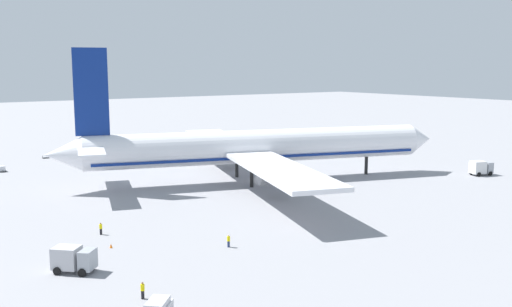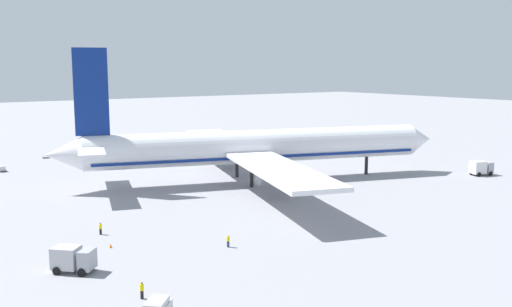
{
  "view_description": "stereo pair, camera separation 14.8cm",
  "coord_description": "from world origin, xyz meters",
  "px_view_note": "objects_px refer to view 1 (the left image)",
  "views": [
    {
      "loc": [
        -63.19,
        -90.64,
        22.4
      ],
      "look_at": [
        -2.47,
        -2.15,
        6.0
      ],
      "focal_mm": 39.69,
      "sensor_mm": 36.0,
      "label": 1
    },
    {
      "loc": [
        -63.07,
        -90.72,
        22.4
      ],
      "look_at": [
        -2.47,
        -2.15,
        6.0
      ],
      "focal_mm": 39.69,
      "sensor_mm": 36.0,
      "label": 2
    }
  ],
  "objects_px": {
    "ground_worker_0": "(229,241)",
    "traffic_cone_0": "(74,161)",
    "airliner": "(253,147)",
    "ground_worker_2": "(101,229)",
    "service_truck_3": "(73,258)",
    "baggage_cart_1": "(350,141)",
    "traffic_cone_1": "(250,148)",
    "service_truck_4": "(481,167)",
    "traffic_cone_3": "(295,141)",
    "baggage_cart_2": "(1,168)",
    "ground_worker_3": "(143,290)",
    "traffic_cone_2": "(111,246)",
    "baggage_cart_0": "(46,157)"
  },
  "relations": [
    {
      "from": "ground_worker_0",
      "to": "traffic_cone_0",
      "type": "bearing_deg",
      "value": 87.49
    },
    {
      "from": "airliner",
      "to": "ground_worker_2",
      "type": "height_order",
      "value": "airliner"
    },
    {
      "from": "airliner",
      "to": "service_truck_3",
      "type": "xyz_separation_m",
      "value": [
        -44.65,
        -30.48,
        -5.27
      ]
    },
    {
      "from": "baggage_cart_1",
      "to": "traffic_cone_1",
      "type": "bearing_deg",
      "value": 165.78
    },
    {
      "from": "service_truck_4",
      "to": "traffic_cone_3",
      "type": "bearing_deg",
      "value": 88.52
    },
    {
      "from": "baggage_cart_2",
      "to": "traffic_cone_0",
      "type": "bearing_deg",
      "value": 10.19
    },
    {
      "from": "baggage_cart_2",
      "to": "service_truck_4",
      "type": "bearing_deg",
      "value": -36.77
    },
    {
      "from": "service_truck_3",
      "to": "ground_worker_2",
      "type": "distance_m",
      "value": 14.23
    },
    {
      "from": "baggage_cart_2",
      "to": "traffic_cone_3",
      "type": "distance_m",
      "value": 83.86
    },
    {
      "from": "airliner",
      "to": "ground_worker_3",
      "type": "xyz_separation_m",
      "value": [
        -41.3,
        -41.61,
        -5.96
      ]
    },
    {
      "from": "service_truck_4",
      "to": "traffic_cone_2",
      "type": "height_order",
      "value": "service_truck_4"
    },
    {
      "from": "baggage_cart_2",
      "to": "ground_worker_3",
      "type": "distance_m",
      "value": 81.32
    },
    {
      "from": "service_truck_4",
      "to": "ground_worker_0",
      "type": "bearing_deg",
      "value": -170.93
    },
    {
      "from": "traffic_cone_2",
      "to": "service_truck_4",
      "type": "bearing_deg",
      "value": 2.05
    },
    {
      "from": "airliner",
      "to": "traffic_cone_2",
      "type": "xyz_separation_m",
      "value": [
        -38.25,
        -24.59,
        -6.57
      ]
    },
    {
      "from": "baggage_cart_0",
      "to": "ground_worker_0",
      "type": "xyz_separation_m",
      "value": [
        0.41,
        -86.33,
        0.55
      ]
    },
    {
      "from": "baggage_cart_0",
      "to": "traffic_cone_0",
      "type": "relative_size",
      "value": 5.73
    },
    {
      "from": "ground_worker_2",
      "to": "baggage_cart_0",
      "type": "bearing_deg",
      "value": 81.31
    },
    {
      "from": "baggage_cart_1",
      "to": "ground_worker_3",
      "type": "bearing_deg",
      "value": -143.32
    },
    {
      "from": "service_truck_3",
      "to": "baggage_cart_0",
      "type": "xyz_separation_m",
      "value": [
        18.31,
        84.14,
        -1.31
      ]
    },
    {
      "from": "ground_worker_2",
      "to": "traffic_cone_1",
      "type": "height_order",
      "value": "ground_worker_2"
    },
    {
      "from": "airliner",
      "to": "ground_worker_2",
      "type": "xyz_separation_m",
      "value": [
        -37.34,
        -18.3,
        -6.0
      ]
    },
    {
      "from": "airliner",
      "to": "traffic_cone_3",
      "type": "bearing_deg",
      "value": 44.02
    },
    {
      "from": "baggage_cart_0",
      "to": "traffic_cone_2",
      "type": "relative_size",
      "value": 5.73
    },
    {
      "from": "traffic_cone_2",
      "to": "ground_worker_2",
      "type": "bearing_deg",
      "value": 81.73
    },
    {
      "from": "service_truck_3",
      "to": "traffic_cone_1",
      "type": "xyz_separation_m",
      "value": [
        69.46,
        68.84,
        -1.3
      ]
    },
    {
      "from": "ground_worker_0",
      "to": "ground_worker_2",
      "type": "relative_size",
      "value": 0.97
    },
    {
      "from": "traffic_cone_2",
      "to": "traffic_cone_0",
      "type": "bearing_deg",
      "value": 76.92
    },
    {
      "from": "airliner",
      "to": "traffic_cone_3",
      "type": "relative_size",
      "value": 140.6
    },
    {
      "from": "baggage_cart_1",
      "to": "traffic_cone_3",
      "type": "xyz_separation_m",
      "value": [
        -11.03,
        12.52,
        -0.55
      ]
    },
    {
      "from": "baggage_cart_0",
      "to": "ground_worker_3",
      "type": "height_order",
      "value": "ground_worker_3"
    },
    {
      "from": "baggage_cart_2",
      "to": "ground_worker_2",
      "type": "relative_size",
      "value": 1.91
    },
    {
      "from": "ground_worker_0",
      "to": "service_truck_3",
      "type": "bearing_deg",
      "value": 173.34
    },
    {
      "from": "baggage_cart_2",
      "to": "traffic_cone_0",
      "type": "relative_size",
      "value": 5.74
    },
    {
      "from": "traffic_cone_2",
      "to": "baggage_cart_2",
      "type": "bearing_deg",
      "value": 90.87
    },
    {
      "from": "traffic_cone_2",
      "to": "traffic_cone_3",
      "type": "relative_size",
      "value": 1.0
    },
    {
      "from": "ground_worker_3",
      "to": "traffic_cone_0",
      "type": "xyz_separation_m",
      "value": [
        18.68,
        84.27,
        -0.6
      ]
    },
    {
      "from": "ground_worker_3",
      "to": "traffic_cone_2",
      "type": "relative_size",
      "value": 3.14
    },
    {
      "from": "traffic_cone_3",
      "to": "ground_worker_0",
      "type": "bearing_deg",
      "value": -132.95
    },
    {
      "from": "baggage_cart_0",
      "to": "traffic_cone_1",
      "type": "xyz_separation_m",
      "value": [
        51.15,
        -15.3,
        0.01
      ]
    },
    {
      "from": "baggage_cart_1",
      "to": "service_truck_4",
      "type": "bearing_deg",
      "value": -103.68
    },
    {
      "from": "traffic_cone_1",
      "to": "airliner",
      "type": "bearing_deg",
      "value": -122.89
    },
    {
      "from": "baggage_cart_1",
      "to": "traffic_cone_2",
      "type": "height_order",
      "value": "baggage_cart_1"
    },
    {
      "from": "ground_worker_2",
      "to": "traffic_cone_2",
      "type": "xyz_separation_m",
      "value": [
        -0.91,
        -6.29,
        -0.56
      ]
    },
    {
      "from": "baggage_cart_0",
      "to": "traffic_cone_2",
      "type": "distance_m",
      "value": 79.16
    },
    {
      "from": "baggage_cart_2",
      "to": "traffic_cone_1",
      "type": "height_order",
      "value": "baggage_cart_2"
    },
    {
      "from": "baggage_cart_1",
      "to": "baggage_cart_2",
      "type": "bearing_deg",
      "value": 174.5
    },
    {
      "from": "service_truck_3",
      "to": "baggage_cart_1",
      "type": "distance_m",
      "value": 117.37
    },
    {
      "from": "ground_worker_0",
      "to": "baggage_cart_1",
      "type": "bearing_deg",
      "value": 37.79
    },
    {
      "from": "baggage_cart_0",
      "to": "ground_worker_0",
      "type": "distance_m",
      "value": 86.33
    }
  ]
}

